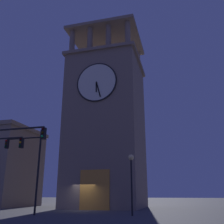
# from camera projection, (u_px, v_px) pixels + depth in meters

# --- Properties ---
(ground_plane) EXTENTS (200.00, 200.00, 0.00)m
(ground_plane) POSITION_uv_depth(u_px,v_px,m) (80.00, 211.00, 25.40)
(ground_plane) COLOR #424247
(clocktower) EXTENTS (9.18, 9.35, 24.84)m
(clocktower) POSITION_uv_depth(u_px,v_px,m) (107.00, 126.00, 32.94)
(clocktower) COLOR gray
(clocktower) RESTS_ON ground_plane
(traffic_signal_mid) EXTENTS (4.59, 0.41, 6.20)m
(traffic_signal_mid) POSITION_uv_depth(u_px,v_px,m) (2.00, 152.00, 16.87)
(traffic_signal_mid) COLOR black
(traffic_signal_mid) RESTS_ON ground_plane
(traffic_signal_far) EXTENTS (3.41, 0.41, 6.71)m
(traffic_signal_far) POSITION_uv_depth(u_px,v_px,m) (28.00, 159.00, 21.31)
(traffic_signal_far) COLOR black
(traffic_signal_far) RESTS_ON ground_plane
(street_lamp) EXTENTS (0.44, 0.44, 4.53)m
(street_lamp) POSITION_uv_depth(u_px,v_px,m) (131.00, 171.00, 20.04)
(street_lamp) COLOR black
(street_lamp) RESTS_ON ground_plane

